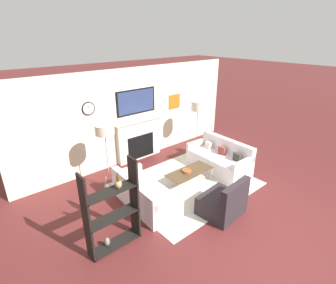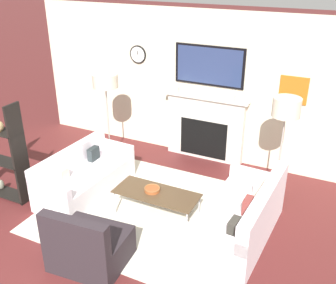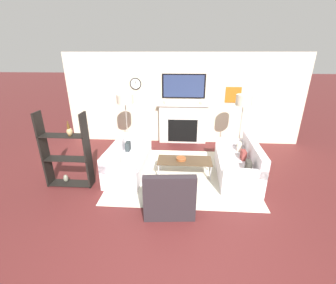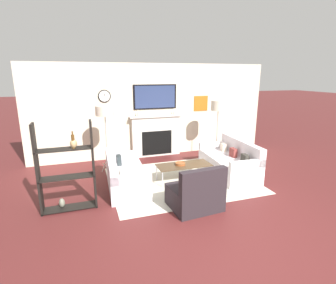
{
  "view_description": "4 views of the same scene",
  "coord_description": "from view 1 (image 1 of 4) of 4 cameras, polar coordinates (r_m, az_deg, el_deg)",
  "views": [
    {
      "loc": [
        -4.07,
        -1.7,
        3.57
      ],
      "look_at": [
        -0.05,
        2.96,
        0.98
      ],
      "focal_mm": 28.0,
      "sensor_mm": 36.0,
      "label": 1
    },
    {
      "loc": [
        2.32,
        -1.99,
        3.47
      ],
      "look_at": [
        0.04,
        2.68,
        1.02
      ],
      "focal_mm": 42.0,
      "sensor_mm": 36.0,
      "label": 2
    },
    {
      "loc": [
        -0.02,
        -2.37,
        2.69
      ],
      "look_at": [
        -0.34,
        2.53,
        0.72
      ],
      "focal_mm": 24.0,
      "sensor_mm": 36.0,
      "label": 3
    },
    {
      "loc": [
        -2.08,
        -2.98,
        2.39
      ],
      "look_at": [
        -0.1,
        2.92,
        0.78
      ],
      "focal_mm": 28.0,
      "sensor_mm": 36.0,
      "label": 4
    }
  ],
  "objects": [
    {
      "name": "shelf_unit",
      "position": [
        4.73,
        -12.02,
        -14.35
      ],
      "size": [
        0.96,
        0.28,
        1.61
      ],
      "color": "black",
      "rests_on": "ground_plane"
    },
    {
      "name": "couch_right",
      "position": [
        7.47,
        11.17,
        -3.72
      ],
      "size": [
        0.92,
        1.79,
        0.83
      ],
      "color": "white",
      "rests_on": "ground_plane"
    },
    {
      "name": "decorative_bowl",
      "position": [
        6.5,
        4.14,
        -6.28
      ],
      "size": [
        0.24,
        0.24,
        0.06
      ],
      "color": "#9B4C25",
      "rests_on": "coffee_table"
    },
    {
      "name": "area_rug",
      "position": [
        6.75,
        3.93,
        -9.19
      ],
      "size": [
        3.2,
        2.63,
        0.01
      ],
      "color": "beige",
      "rests_on": "ground_plane"
    },
    {
      "name": "armchair",
      "position": [
        5.75,
        11.95,
        -12.82
      ],
      "size": [
        0.93,
        0.82,
        0.84
      ],
      "color": "#292126",
      "rests_on": "ground_plane"
    },
    {
      "name": "floor_lamp_right",
      "position": [
        7.87,
        6.55,
        7.64
      ],
      "size": [
        0.4,
        0.4,
        1.7
      ],
      "color": "#9E998E",
      "rests_on": "ground_plane"
    },
    {
      "name": "coffee_table",
      "position": [
        6.56,
        4.73,
        -6.53
      ],
      "size": [
        1.24,
        0.53,
        0.39
      ],
      "color": "#4C3823",
      "rests_on": "ground_plane"
    },
    {
      "name": "ground_plane",
      "position": [
        5.68,
        21.42,
        -18.08
      ],
      "size": [
        60.0,
        60.0,
        0.0
      ],
      "primitive_type": "plane",
      "color": "#56201F"
    },
    {
      "name": "couch_left",
      "position": [
        5.91,
        -5.18,
        -11.37
      ],
      "size": [
        0.85,
        1.7,
        0.71
      ],
      "color": "white",
      "rests_on": "ground_plane"
    },
    {
      "name": "fireplace_wall",
      "position": [
        7.73,
        -6.87,
        4.99
      ],
      "size": [
        7.16,
        0.28,
        2.7
      ],
      "color": "beige",
      "rests_on": "ground_plane"
    },
    {
      "name": "floor_lamp_left",
      "position": [
        6.09,
        -13.63,
        2.45
      ],
      "size": [
        0.44,
        0.44,
        1.67
      ],
      "color": "#9E998E",
      "rests_on": "ground_plane"
    }
  ]
}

